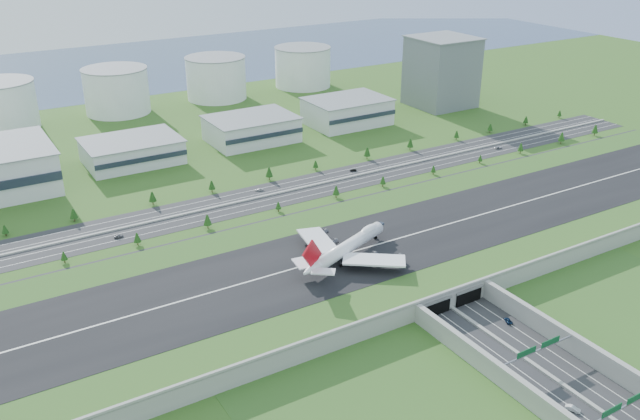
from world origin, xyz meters
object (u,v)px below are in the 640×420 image
boeing_747 (347,247)px  car_5 (353,170)px  car_0 (502,366)px  office_tower (441,72)px  car_6 (498,148)px  fuel_tank_a (1,106)px  car_4 (119,236)px  car_1 (573,409)px  car_2 (508,321)px  car_7 (259,190)px

boeing_747 → car_5: boeing_747 is taller
boeing_747 → car_0: size_ratio=13.08×
car_0 → office_tower: bearing=40.6°
car_5 → car_6: 109.85m
fuel_tank_a → car_4: fuel_tank_a is taller
car_1 → car_2: car_1 is taller
car_6 → car_5: bearing=96.3°
boeing_747 → car_7: bearing=63.1°
office_tower → fuel_tank_a: (-320.00, 115.00, -10.00)m
boeing_747 → car_5: bearing=33.2°
car_6 → fuel_tank_a: bearing=65.8°
car_0 → car_1: bearing=-96.1°
car_5 → car_6: size_ratio=0.81×
fuel_tank_a → car_0: size_ratio=11.08×
office_tower → car_6: office_tower is taller
office_tower → car_1: office_tower is taller
office_tower → boeing_747: (-221.29, -198.36, -14.01)m
office_tower → car_0: bearing=-126.6°
boeing_747 → car_4: boeing_747 is taller
car_5 → car_7: (-64.58, 1.89, 0.01)m
office_tower → car_5: (-147.25, -92.29, -26.70)m
car_5 → car_7: bearing=-67.1°
car_0 → car_1: (3.38, -28.55, 0.05)m
fuel_tank_a → car_2: size_ratio=10.51×
car_5 → car_6: bearing=106.8°
car_6 → car_7: size_ratio=1.07×
car_0 → car_2: 30.68m
car_4 → car_6: (260.62, 2.16, -0.08)m
fuel_tank_a → car_5: fuel_tank_a is taller
car_1 → fuel_tank_a: bearing=80.3°
car_6 → car_2: bearing=150.6°
car_5 → car_7: size_ratio=0.87×
car_6 → car_7: 174.22m
car_4 → car_5: 152.77m
car_5 → office_tower: bearing=146.7°
fuel_tank_a → car_4: (20.95, -224.44, -16.58)m
fuel_tank_a → office_tower: bearing=-19.8°
fuel_tank_a → car_0: fuel_tank_a is taller
car_0 → car_7: size_ratio=0.94×
office_tower → car_2: 325.05m
office_tower → boeing_747: 297.51m
fuel_tank_a → car_2: 401.98m
car_0 → car_6: size_ratio=0.88×
car_7 → car_4: bearing=-55.3°
car_5 → car_2: bearing=11.4°
car_2 → car_7: car_7 is taller
boeing_747 → car_1: 115.89m
boeing_747 → car_2: boeing_747 is taller
car_1 → car_4: car_1 is taller
fuel_tank_a → car_4: 226.03m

